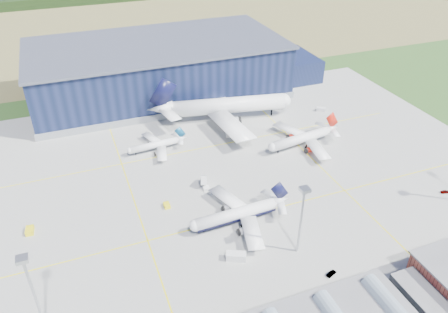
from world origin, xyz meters
TOP-DOWN VIEW (x-y plane):
  - ground at (0.00, 0.00)m, footprint 600.00×600.00m
  - apron at (0.00, 10.00)m, footprint 220.00×160.00m
  - farmland at (0.00, 220.00)m, footprint 600.00×220.00m
  - hangar at (2.81, 94.80)m, footprint 145.00×62.00m
  - light_mast_west at (-60.00, -30.00)m, footprint 2.60×2.60m
  - light_mast_center at (10.00, -30.00)m, footprint 2.60×2.60m
  - airliner_navy at (-2.05, -12.00)m, footprint 36.16×35.44m
  - airliner_red at (40.33, 22.00)m, footprint 39.40×38.75m
  - airliner_widebody at (21.73, 55.00)m, footprint 75.67×74.55m
  - airliner_regional at (-15.78, 40.00)m, footprint 26.91×26.40m
  - gse_tug_a at (-63.02, 6.65)m, footprint 2.65×3.96m
  - gse_tug_b at (-20.43, 3.64)m, footprint 1.95×2.92m
  - gse_van_a at (-8.02, -26.71)m, footprint 6.23×4.70m
  - gse_cart_a at (36.27, 27.79)m, footprint 2.13×2.90m
  - gse_van_b at (65.25, 46.63)m, footprint 4.60×3.92m
  - airstair at (-5.02, 10.57)m, footprint 3.49×5.21m
  - car_a at (71.89, -23.67)m, footprint 3.45×2.02m
  - car_b at (14.32, -41.38)m, footprint 3.47×2.22m

SIDE VIEW (x-z plane):
  - ground at x=0.00m, z-range 0.00..0.00m
  - farmland at x=0.00m, z-range -0.01..0.01m
  - apron at x=0.00m, z-range -0.01..0.07m
  - car_b at x=14.32m, z-range 0.00..1.08m
  - car_a at x=71.89m, z-range 0.00..1.10m
  - gse_cart_a at x=36.27m, z-range 0.00..1.17m
  - gse_tug_b at x=-20.43m, z-range 0.00..1.27m
  - gse_tug_a at x=-63.02m, z-range 0.00..1.56m
  - gse_van_b at x=65.25m, z-range 0.00..1.94m
  - gse_van_a at x=-8.02m, z-range 0.00..2.49m
  - airstair at x=-5.02m, z-range 0.00..3.10m
  - airliner_regional at x=-15.78m, z-range 0.00..8.22m
  - airliner_navy at x=-2.05m, z-range 0.00..11.34m
  - airliner_red at x=40.33m, z-range 0.00..11.47m
  - airliner_widebody at x=21.73m, z-range 0.00..21.17m
  - hangar at x=2.81m, z-range -1.43..24.67m
  - light_mast_west at x=-60.00m, z-range 3.93..26.93m
  - light_mast_center at x=10.00m, z-range 3.93..26.93m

